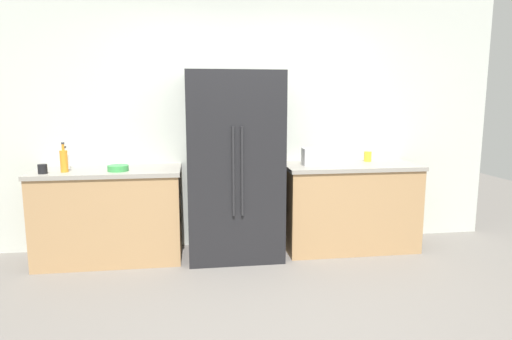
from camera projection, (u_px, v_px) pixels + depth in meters
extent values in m
plane|color=slate|center=(272.00, 316.00, 3.21)|extent=(11.10, 11.10, 0.00)
cube|color=silver|center=(243.00, 114.00, 4.70)|extent=(5.55, 0.10, 2.82)
cube|color=tan|center=(110.00, 217.00, 4.30)|extent=(1.35, 0.62, 0.86)
cube|color=gray|center=(108.00, 171.00, 4.23)|extent=(1.38, 0.65, 0.04)
cube|color=tan|center=(349.00, 208.00, 4.64)|extent=(1.35, 0.62, 0.86)
cube|color=gray|center=(350.00, 166.00, 4.57)|extent=(1.38, 0.65, 0.04)
cube|color=black|center=(234.00, 166.00, 4.35)|extent=(0.91, 0.69, 1.82)
cylinder|color=#262628|center=(233.00, 172.00, 3.99)|extent=(0.02, 0.02, 0.82)
cylinder|color=#262628|center=(242.00, 172.00, 4.00)|extent=(0.02, 0.02, 0.82)
cube|color=silver|center=(314.00, 157.00, 4.47)|extent=(0.24, 0.15, 0.17)
cylinder|color=white|center=(65.00, 162.00, 4.23)|extent=(0.08, 0.08, 0.14)
cylinder|color=white|center=(64.00, 151.00, 4.22)|extent=(0.03, 0.03, 0.06)
cylinder|color=#333338|center=(64.00, 147.00, 4.21)|extent=(0.04, 0.04, 0.02)
cylinder|color=orange|center=(64.00, 161.00, 4.04)|extent=(0.07, 0.07, 0.20)
cylinder|color=orange|center=(63.00, 147.00, 4.02)|extent=(0.02, 0.02, 0.06)
cylinder|color=#333338|center=(63.00, 143.00, 4.02)|extent=(0.03, 0.03, 0.02)
cylinder|color=yellow|center=(368.00, 157.00, 4.75)|extent=(0.08, 0.08, 0.11)
cylinder|color=black|center=(43.00, 169.00, 3.97)|extent=(0.08, 0.08, 0.09)
cylinder|color=green|center=(118.00, 168.00, 4.12)|extent=(0.19, 0.19, 0.05)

